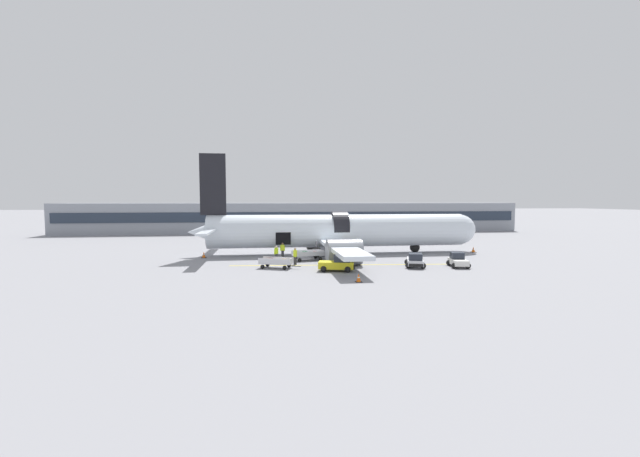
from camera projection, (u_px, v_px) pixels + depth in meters
ground_plane at (323, 259)px, 43.30m from camera, size 500.00×500.00×0.00m
apron_marking_line at (350, 265)px, 39.12m from camera, size 23.92×2.31×0.01m
terminal_strip at (297, 217)px, 80.65m from camera, size 91.25×9.11×5.89m
airplane at (335, 232)px, 47.10m from camera, size 34.95×31.70×11.78m
baggage_tug_lead at (338, 264)px, 35.60m from camera, size 3.49×2.29×1.59m
baggage_tug_mid at (458, 261)px, 37.93m from camera, size 2.11×2.82×1.38m
baggage_tug_rear at (415, 261)px, 37.89m from camera, size 2.53×3.55×1.38m
baggage_cart_loading at (309, 255)px, 42.16m from camera, size 4.29×2.47×1.04m
baggage_cart_queued at (276, 263)px, 37.20m from camera, size 4.00×2.42×1.00m
ground_crew_loader_a at (283, 250)px, 43.97m from camera, size 0.57×0.52×1.69m
ground_crew_loader_b at (346, 250)px, 43.62m from camera, size 0.60×0.43×1.73m
ground_crew_driver at (295, 256)px, 39.29m from camera, size 0.39×0.58×1.68m
ground_crew_supervisor at (276, 253)px, 41.51m from camera, size 0.52×0.52×1.64m
ground_crew_helper at (330, 249)px, 44.11m from camera, size 0.63×0.53×1.83m
suitcase_on_tarmac_upright at (285, 260)px, 40.57m from camera, size 0.38×0.31×0.63m
safety_cone_nose at (473, 250)px, 48.71m from camera, size 0.62×0.62×0.68m
safety_cone_engine_left at (359, 278)px, 30.88m from camera, size 0.51×0.51×0.69m
safety_cone_wingtip at (354, 260)px, 40.07m from camera, size 0.52×0.52×0.80m
safety_cone_tail at (204, 255)px, 43.94m from camera, size 0.56×0.56×0.69m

